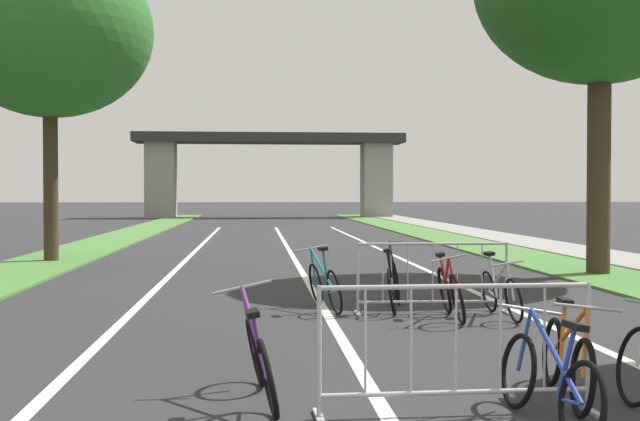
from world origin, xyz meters
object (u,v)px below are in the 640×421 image
bicycle_black_0 (394,284)px  bicycle_red_6 (450,292)px  bicycle_silver_5 (500,292)px  crowd_barrier_nearest (456,350)px  bicycle_teal_2 (324,285)px  crowd_barrier_second (433,279)px  bicycle_purple_7 (260,360)px  bicycle_orange_1 (567,359)px  tree_left_oak_mid (50,31)px  bicycle_blue_4 (548,381)px

bicycle_black_0 → bicycle_red_6: bearing=-42.8°
bicycle_silver_5 → crowd_barrier_nearest: bearing=66.7°
crowd_barrier_nearest → bicycle_red_6: 4.80m
bicycle_teal_2 → bicycle_silver_5: (2.43, -0.93, -0.03)m
crowd_barrier_second → bicycle_purple_7: bearing=-118.4°
bicycle_black_0 → bicycle_orange_1: bearing=-70.5°
crowd_barrier_nearest → bicycle_orange_1: 1.13m
bicycle_teal_2 → bicycle_black_0: bearing=-15.4°
tree_left_oak_mid → bicycle_teal_2: size_ratio=4.70×
bicycle_black_0 → crowd_barrier_nearest: bearing=-81.6°
bicycle_orange_1 → tree_left_oak_mid: bearing=-52.7°
bicycle_teal_2 → bicycle_blue_4: bicycle_teal_2 is taller
tree_left_oak_mid → crowd_barrier_second: bearing=-50.1°
bicycle_orange_1 → bicycle_silver_5: (0.82, 4.42, 0.01)m
tree_left_oak_mid → bicycle_orange_1: (7.87, -14.17, -5.55)m
tree_left_oak_mid → bicycle_purple_7: size_ratio=4.80×
crowd_barrier_nearest → bicycle_teal_2: bearing=95.6°
bicycle_teal_2 → bicycle_silver_5: bicycle_teal_2 is taller
bicycle_purple_7 → bicycle_blue_4: bearing=-27.4°
crowd_barrier_second → bicycle_teal_2: (-1.55, 0.51, -0.13)m
bicycle_orange_1 → bicycle_red_6: bearing=-82.7°
bicycle_blue_4 → bicycle_silver_5: bicycle_silver_5 is taller
bicycle_orange_1 → bicycle_teal_2: 5.59m
bicycle_silver_5 → bicycle_red_6: (-0.75, -0.11, 0.02)m
crowd_barrier_nearest → bicycle_purple_7: crowd_barrier_nearest is taller
crowd_barrier_nearest → crowd_barrier_second: 5.29m
bicycle_black_0 → bicycle_red_6: (0.64, -0.95, -0.01)m
crowd_barrier_nearest → crowd_barrier_second: size_ratio=1.00×
crowd_barrier_second → bicycle_silver_5: (0.88, -0.42, -0.16)m
crowd_barrier_second → bicycle_black_0: bearing=140.4°
tree_left_oak_mid → bicycle_teal_2: bearing=-54.6°
tree_left_oak_mid → bicycle_black_0: size_ratio=4.62×
bicycle_black_0 → bicycle_teal_2: bicycle_black_0 is taller
crowd_barrier_second → bicycle_red_6: size_ratio=1.35×
crowd_barrier_second → bicycle_black_0: 0.67m
bicycle_red_6 → bicycle_blue_4: bearing=87.8°
crowd_barrier_nearest → bicycle_purple_7: size_ratio=1.34×
bicycle_silver_5 → bicycle_purple_7: (-3.43, -4.29, 0.00)m
crowd_barrier_nearest → bicycle_orange_1: (1.06, 0.36, -0.17)m
crowd_barrier_second → bicycle_red_6: 0.56m
crowd_barrier_second → bicycle_silver_5: crowd_barrier_second is taller
bicycle_black_0 → bicycle_purple_7: size_ratio=1.04×
crowd_barrier_second → bicycle_purple_7: (-2.55, -4.71, -0.16)m
bicycle_blue_4 → bicycle_teal_2: bearing=96.0°
tree_left_oak_mid → bicycle_blue_4: bearing=-63.5°
crowd_barrier_nearest → bicycle_silver_5: 5.13m
bicycle_red_6 → bicycle_purple_7: 4.97m
tree_left_oak_mid → bicycle_blue_4: 17.56m
tree_left_oak_mid → bicycle_silver_5: (8.69, -9.75, -5.55)m
bicycle_black_0 → bicycle_red_6: bicycle_black_0 is taller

